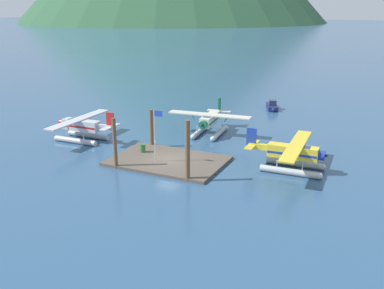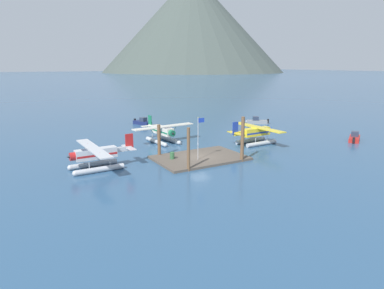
{
  "view_description": "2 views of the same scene",
  "coord_description": "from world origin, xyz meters",
  "px_view_note": "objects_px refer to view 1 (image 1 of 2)",
  "views": [
    {
      "loc": [
        19.77,
        -36.12,
        15.13
      ],
      "look_at": [
        2.35,
        0.86,
        1.98
      ],
      "focal_mm": 39.68,
      "sensor_mm": 36.0,
      "label": 1
    },
    {
      "loc": [
        -22.28,
        -36.64,
        12.1
      ],
      "look_at": [
        0.57,
        3.02,
        1.27
      ],
      "focal_mm": 31.76,
      "sensor_mm": 36.0,
      "label": 2
    }
  ],
  "objects_px": {
    "fuel_drum": "(143,148)",
    "seaplane_cream_bow_centre": "(210,122)",
    "boat_navy_open_north": "(272,106)",
    "seaplane_yellow_stbd_fwd": "(293,155)",
    "seaplane_silver_port_fwd": "(81,128)",
    "flagpole": "(156,129)"
  },
  "relations": [
    {
      "from": "flagpole",
      "to": "boat_navy_open_north",
      "type": "relative_size",
      "value": 1.17
    },
    {
      "from": "fuel_drum",
      "to": "boat_navy_open_north",
      "type": "bearing_deg",
      "value": 75.71
    },
    {
      "from": "flagpole",
      "to": "seaplane_cream_bow_centre",
      "type": "bearing_deg",
      "value": 86.66
    },
    {
      "from": "boat_navy_open_north",
      "to": "flagpole",
      "type": "bearing_deg",
      "value": -98.05
    },
    {
      "from": "fuel_drum",
      "to": "seaplane_cream_bow_centre",
      "type": "bearing_deg",
      "value": 70.97
    },
    {
      "from": "fuel_drum",
      "to": "seaplane_cream_bow_centre",
      "type": "xyz_separation_m",
      "value": [
        3.53,
        10.23,
        0.84
      ]
    },
    {
      "from": "flagpole",
      "to": "boat_navy_open_north",
      "type": "distance_m",
      "value": 29.72
    },
    {
      "from": "fuel_drum",
      "to": "boat_navy_open_north",
      "type": "distance_m",
      "value": 28.2
    },
    {
      "from": "flagpole",
      "to": "fuel_drum",
      "type": "relative_size",
      "value": 6.21
    },
    {
      "from": "seaplane_silver_port_fwd",
      "to": "boat_navy_open_north",
      "type": "bearing_deg",
      "value": 57.95
    },
    {
      "from": "seaplane_cream_bow_centre",
      "to": "boat_navy_open_north",
      "type": "distance_m",
      "value": 17.46
    },
    {
      "from": "seaplane_yellow_stbd_fwd",
      "to": "seaplane_cream_bow_centre",
      "type": "bearing_deg",
      "value": 146.41
    },
    {
      "from": "seaplane_cream_bow_centre",
      "to": "seaplane_silver_port_fwd",
      "type": "xyz_separation_m",
      "value": [
        -12.85,
        -8.9,
        0.0
      ]
    },
    {
      "from": "flagpole",
      "to": "boat_navy_open_north",
      "type": "bearing_deg",
      "value": 81.95
    },
    {
      "from": "seaplane_cream_bow_centre",
      "to": "seaplane_yellow_stbd_fwd",
      "type": "distance_m",
      "value": 14.59
    },
    {
      "from": "seaplane_yellow_stbd_fwd",
      "to": "boat_navy_open_north",
      "type": "height_order",
      "value": "seaplane_yellow_stbd_fwd"
    },
    {
      "from": "flagpole",
      "to": "seaplane_yellow_stbd_fwd",
      "type": "relative_size",
      "value": 0.52
    },
    {
      "from": "seaplane_yellow_stbd_fwd",
      "to": "boat_navy_open_north",
      "type": "relative_size",
      "value": 2.24
    },
    {
      "from": "fuel_drum",
      "to": "seaplane_silver_port_fwd",
      "type": "relative_size",
      "value": 0.08
    },
    {
      "from": "flagpole",
      "to": "boat_navy_open_north",
      "type": "height_order",
      "value": "flagpole"
    },
    {
      "from": "seaplane_silver_port_fwd",
      "to": "seaplane_yellow_stbd_fwd",
      "type": "height_order",
      "value": "same"
    },
    {
      "from": "seaplane_cream_bow_centre",
      "to": "seaplane_silver_port_fwd",
      "type": "relative_size",
      "value": 1.0
    }
  ]
}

